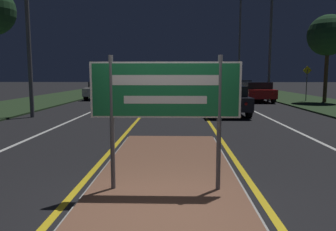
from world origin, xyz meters
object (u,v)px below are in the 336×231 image
at_px(highway_sign, 165,96).
at_px(car_receding_1, 255,91).
at_px(car_approaching_1, 101,90).
at_px(car_approaching_0, 126,95).
at_px(streetlight_right_near, 272,9).
at_px(streetlight_right_far, 240,26).
at_px(warning_sign, 307,80).
at_px(car_receding_2, 240,87).
at_px(car_receding_0, 225,99).

bearing_deg(highway_sign, car_receding_1, 72.68).
bearing_deg(car_approaching_1, car_receding_1, -10.06).
distance_m(highway_sign, car_approaching_0, 12.78).
bearing_deg(car_receding_1, car_approaching_0, -144.25).
bearing_deg(car_receding_1, highway_sign, -107.32).
relative_size(streetlight_right_near, car_approaching_0, 2.20).
bearing_deg(streetlight_right_far, streetlight_right_near, -88.58).
xyz_separation_m(streetlight_right_near, car_approaching_0, (-9.19, -5.91, -5.56)).
bearing_deg(warning_sign, car_receding_1, 171.39).
bearing_deg(streetlight_right_near, car_receding_1, 175.89).
bearing_deg(streetlight_right_near, warning_sign, -10.22).
bearing_deg(warning_sign, highway_sign, -116.95).
height_order(streetlight_right_far, car_approaching_1, streetlight_right_far).
bearing_deg(car_approaching_0, car_receding_1, 35.75).
relative_size(car_receding_2, warning_sign, 1.86).
height_order(car_receding_2, warning_sign, warning_sign).
bearing_deg(warning_sign, streetlight_right_near, 169.78).
height_order(streetlight_right_far, warning_sign, streetlight_right_far).
bearing_deg(highway_sign, car_approaching_1, 105.68).
xyz_separation_m(highway_sign, car_receding_2, (6.08, 25.93, -0.82)).
relative_size(car_approaching_1, warning_sign, 1.85).
distance_m(streetlight_right_near, car_receding_0, 10.38).
bearing_deg(streetlight_right_far, highway_sign, -102.69).
xyz_separation_m(streetlight_right_far, car_approaching_1, (-12.17, -7.95, -5.95)).
height_order(streetlight_right_far, car_receding_0, streetlight_right_far).
bearing_deg(car_receding_1, car_approaching_1, 169.94).
height_order(car_receding_1, warning_sign, warning_sign).
relative_size(streetlight_right_far, car_approaching_0, 2.19).
bearing_deg(car_approaching_1, car_receding_0, -49.83).
xyz_separation_m(car_receding_0, warning_sign, (6.64, 7.22, 0.80)).
xyz_separation_m(car_receding_2, warning_sign, (3.05, -7.96, 0.78)).
height_order(streetlight_right_near, car_receding_2, streetlight_right_near).
height_order(car_approaching_1, warning_sign, warning_sign).
relative_size(highway_sign, streetlight_right_near, 0.22).
bearing_deg(streetlight_right_far, car_approaching_1, -146.84).
height_order(streetlight_right_far, car_approaching_0, streetlight_right_far).
height_order(streetlight_right_near, car_approaching_1, streetlight_right_near).
bearing_deg(car_approaching_1, streetlight_right_far, 33.16).
xyz_separation_m(car_receding_0, car_approaching_1, (-8.25, 9.77, -0.01)).
bearing_deg(streetlight_right_near, car_approaching_0, -147.28).
bearing_deg(car_approaching_0, car_receding_2, 57.30).
bearing_deg(streetlight_right_near, streetlight_right_far, 91.42).
bearing_deg(warning_sign, streetlight_right_far, 104.53).
relative_size(streetlight_right_near, car_receding_2, 2.34).
relative_size(car_receding_0, car_receding_2, 0.99).
distance_m(highway_sign, warning_sign, 20.15).
relative_size(streetlight_right_far, warning_sign, 4.34).
relative_size(streetlight_right_near, streetlight_right_far, 1.00).
xyz_separation_m(streetlight_right_far, car_approaching_0, (-8.94, -15.97, -5.88)).
relative_size(car_receding_2, car_approaching_1, 1.00).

